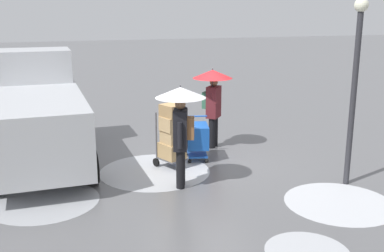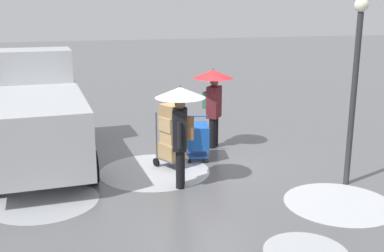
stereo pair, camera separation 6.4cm
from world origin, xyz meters
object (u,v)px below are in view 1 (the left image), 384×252
at_px(cargo_van_parked_right, 39,115).
at_px(street_lamp, 355,74).
at_px(pedestrian_black_side, 213,90).
at_px(pedestrian_pink_side, 181,113).
at_px(shopping_cart_vendor, 197,137).
at_px(hand_dolly_boxes, 171,135).

bearing_deg(cargo_van_parked_right, street_lamp, 150.78).
bearing_deg(pedestrian_black_side, pedestrian_pink_side, 57.23).
xyz_separation_m(shopping_cart_vendor, hand_dolly_boxes, (0.76, 0.40, 0.23)).
bearing_deg(hand_dolly_boxes, street_lamp, 147.05).
relative_size(hand_dolly_boxes, pedestrian_black_side, 0.71).
bearing_deg(cargo_van_parked_right, pedestrian_black_side, 178.72).
bearing_deg(pedestrian_pink_side, pedestrian_black_side, -122.77).
xyz_separation_m(cargo_van_parked_right, pedestrian_pink_side, (-2.82, 2.54, 0.39)).
distance_m(cargo_van_parked_right, pedestrian_black_side, 4.41).
height_order(shopping_cart_vendor, pedestrian_pink_side, pedestrian_pink_side).
xyz_separation_m(hand_dolly_boxes, pedestrian_black_side, (-1.46, -1.25, 0.77)).
distance_m(shopping_cart_vendor, street_lamp, 4.02).
distance_m(cargo_van_parked_right, shopping_cart_vendor, 3.86).
relative_size(cargo_van_parked_right, hand_dolly_boxes, 3.56).
bearing_deg(shopping_cart_vendor, pedestrian_pink_side, 61.45).
relative_size(shopping_cart_vendor, pedestrian_pink_side, 0.47).
height_order(cargo_van_parked_right, street_lamp, street_lamp).
relative_size(cargo_van_parked_right, street_lamp, 1.40).
bearing_deg(cargo_van_parked_right, hand_dolly_boxes, 155.35).
height_order(cargo_van_parked_right, pedestrian_pink_side, cargo_van_parked_right).
distance_m(hand_dolly_boxes, street_lamp, 4.24).
relative_size(cargo_van_parked_right, shopping_cart_vendor, 5.29).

